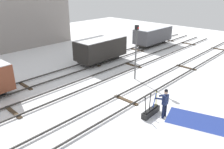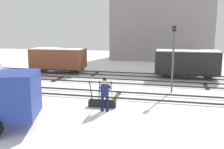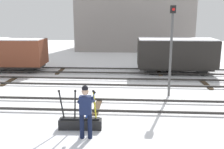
% 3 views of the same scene
% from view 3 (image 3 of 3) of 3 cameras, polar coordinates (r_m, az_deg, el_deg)
% --- Properties ---
extents(ground_plane, '(60.00, 60.00, 0.00)m').
position_cam_3_polar(ground_plane, '(11.51, -3.24, -7.22)').
color(ground_plane, white).
extents(track_main_line, '(44.00, 1.94, 0.18)m').
position_cam_3_polar(track_main_line, '(11.47, -3.25, -6.71)').
color(track_main_line, '#2D2B28').
rests_on(track_main_line, ground_plane).
extents(track_siding_near, '(44.00, 1.94, 0.18)m').
position_cam_3_polar(track_siding_near, '(15.29, -1.48, -1.61)').
color(track_siding_near, '#2D2B28').
rests_on(track_siding_near, ground_plane).
extents(track_siding_far, '(44.00, 1.94, 0.18)m').
position_cam_3_polar(track_siding_far, '(18.28, -0.64, 0.82)').
color(track_siding_far, '#2D2B28').
rests_on(track_siding_far, ground_plane).
extents(switch_lever_frame, '(1.53, 0.41, 1.45)m').
position_cam_3_polar(switch_lever_frame, '(9.44, -6.99, -10.37)').
color(switch_lever_frame, black).
rests_on(switch_lever_frame, ground_plane).
extents(rail_worker, '(0.55, 0.69, 1.81)m').
position_cam_3_polar(rail_worker, '(8.48, -5.84, -7.47)').
color(rail_worker, '#111831').
rests_on(rail_worker, ground_plane).
extents(signal_post, '(0.24, 0.32, 4.40)m').
position_cam_3_polar(signal_post, '(12.82, 12.93, 6.77)').
color(signal_post, '#4C4C4C').
rests_on(signal_post, ground_plane).
extents(apartment_building, '(13.07, 6.77, 11.23)m').
position_cam_3_polar(apartment_building, '(31.04, 4.85, 16.05)').
color(apartment_building, gray).
rests_on(apartment_building, ground_plane).
extents(freight_car_back_track, '(5.22, 2.29, 2.39)m').
position_cam_3_polar(freight_car_back_track, '(18.30, 13.93, 4.50)').
color(freight_car_back_track, '#2D2B28').
rests_on(freight_car_back_track, ground_plane).
extents(freight_car_near_switch, '(5.06, 2.38, 2.34)m').
position_cam_3_polar(freight_car_near_switch, '(19.90, -21.71, 4.54)').
color(freight_car_near_switch, '#2D2B28').
rests_on(freight_car_near_switch, ground_plane).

